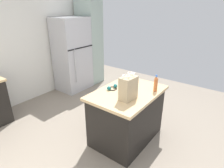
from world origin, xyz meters
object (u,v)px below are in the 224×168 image
object	(u,v)px
tall_cabinet	(90,43)
bottle	(156,84)
kitchen_island	(127,115)
refrigerator	(72,55)
small_box	(132,77)
ear_defenders	(112,88)
shopping_bag	(128,88)

from	to	relation	value
tall_cabinet	bottle	xyz separation A→B (m)	(-1.31, -2.59, -0.14)
kitchen_island	bottle	distance (m)	0.70
refrigerator	small_box	bearing A→B (deg)	-103.59
small_box	ear_defenders	distance (m)	0.49
tall_cabinet	bottle	bearing A→B (deg)	-116.74
refrigerator	bottle	bearing A→B (deg)	-103.98
ear_defenders	small_box	bearing A→B (deg)	-8.46
kitchen_island	refrigerator	world-z (taller)	refrigerator
small_box	tall_cabinet	bearing A→B (deg)	60.83
small_box	bottle	distance (m)	0.53
tall_cabinet	small_box	bearing A→B (deg)	-119.17
small_box	ear_defenders	world-z (taller)	small_box
refrigerator	small_box	xyz separation A→B (m)	(-0.50, -2.09, 0.02)
refrigerator	shopping_bag	xyz separation A→B (m)	(-1.13, -2.40, 0.12)
shopping_bag	kitchen_island	bearing A→B (deg)	34.00
refrigerator	shopping_bag	world-z (taller)	refrigerator
shopping_bag	ear_defenders	bearing A→B (deg)	69.76
bottle	ear_defenders	bearing A→B (deg)	120.57
kitchen_island	shopping_bag	xyz separation A→B (m)	(-0.21, -0.14, 0.60)
shopping_bag	small_box	size ratio (longest dim) A/B	2.61
small_box	bottle	world-z (taller)	bottle
bottle	kitchen_island	bearing A→B (deg)	130.03
small_box	ear_defenders	bearing A→B (deg)	171.54
refrigerator	shopping_bag	bearing A→B (deg)	-115.17
kitchen_island	tall_cabinet	size ratio (longest dim) A/B	0.53
bottle	ear_defenders	xyz separation A→B (m)	(-0.34, 0.58, -0.10)
small_box	bottle	xyz separation A→B (m)	(-0.14, -0.51, 0.05)
refrigerator	ear_defenders	size ratio (longest dim) A/B	9.26
shopping_bag	bottle	xyz separation A→B (m)	(0.48, -0.19, -0.05)
refrigerator	small_box	world-z (taller)	refrigerator
kitchen_island	small_box	bearing A→B (deg)	22.76
kitchen_island	bottle	world-z (taller)	bottle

